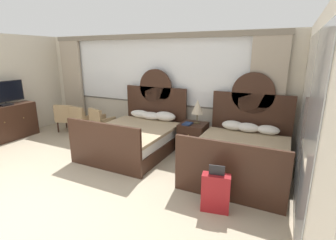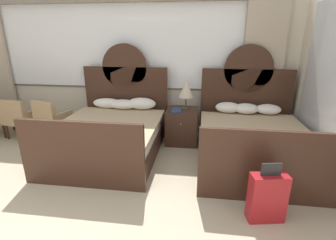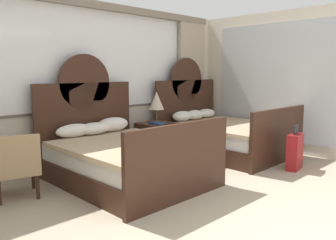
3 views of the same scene
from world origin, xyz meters
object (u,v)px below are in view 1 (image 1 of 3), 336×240
at_px(table_lamp_on_nightstand, 197,107).
at_px(armchair_by_window_centre, 82,119).
at_px(bed_near_window, 136,136).
at_px(bed_near_mirror, 241,154).
at_px(armchair_by_window_right, 67,116).
at_px(suitcase_on_floor, 216,193).
at_px(tv_flatscreen, 4,93).
at_px(nightstand_between_beds, 193,137).
at_px(book_on_nightstand, 187,124).
at_px(armchair_by_window_left, 101,122).

bearing_deg(table_lamp_on_nightstand, armchair_by_window_centre, -175.03).
xyz_separation_m(bed_near_window, bed_near_mirror, (2.39, -0.01, -0.00)).
bearing_deg(armchair_by_window_right, suitcase_on_floor, -20.37).
relative_size(tv_flatscreen, armchair_by_window_right, 1.23).
height_order(bed_near_window, tv_flatscreen, bed_near_window).
bearing_deg(suitcase_on_floor, nightstand_between_beds, 118.58).
height_order(table_lamp_on_nightstand, suitcase_on_floor, table_lamp_on_nightstand).
xyz_separation_m(bed_near_mirror, book_on_nightstand, (-1.29, 0.48, 0.31)).
xyz_separation_m(book_on_nightstand, tv_flatscreen, (-4.51, -1.26, 0.57)).
bearing_deg(bed_near_mirror, book_on_nightstand, 159.80).
xyz_separation_m(book_on_nightstand, armchair_by_window_centre, (-3.13, -0.10, -0.23)).
bearing_deg(armchair_by_window_right, table_lamp_on_nightstand, 4.19).
bearing_deg(table_lamp_on_nightstand, bed_near_mirror, -30.39).
bearing_deg(bed_near_mirror, suitcase_on_floor, -93.33).
height_order(tv_flatscreen, armchair_by_window_right, tv_flatscreen).
xyz_separation_m(bed_near_window, table_lamp_on_nightstand, (1.25, 0.66, 0.67)).
height_order(armchair_by_window_centre, armchair_by_window_right, same).
relative_size(nightstand_between_beds, book_on_nightstand, 2.51).
relative_size(table_lamp_on_nightstand, suitcase_on_floor, 0.77).
xyz_separation_m(table_lamp_on_nightstand, tv_flatscreen, (-4.67, -1.45, 0.20)).
relative_size(table_lamp_on_nightstand, armchair_by_window_left, 0.68).
relative_size(nightstand_between_beds, tv_flatscreen, 0.66).
xyz_separation_m(bed_near_window, tv_flatscreen, (-3.41, -0.79, 0.87)).
bearing_deg(nightstand_between_beds, bed_near_window, -153.82).
relative_size(bed_near_window, bed_near_mirror, 1.00).
bearing_deg(bed_near_window, suitcase_on_floor, -32.24).
relative_size(tv_flatscreen, armchair_by_window_left, 1.23).
height_order(armchair_by_window_left, armchair_by_window_right, same).
bearing_deg(armchair_by_window_left, bed_near_window, -15.50).
distance_m(book_on_nightstand, armchair_by_window_centre, 3.14).
distance_m(nightstand_between_beds, tv_flatscreen, 4.89).
bearing_deg(nightstand_between_beds, tv_flatscreen, -163.34).
bearing_deg(armchair_by_window_centre, book_on_nightstand, 1.77).
bearing_deg(armchair_by_window_left, tv_flatscreen, -150.46).
bearing_deg(tv_flatscreen, bed_near_window, 13.07).
bearing_deg(suitcase_on_floor, armchair_by_window_centre, 157.17).
relative_size(armchair_by_window_left, armchair_by_window_centre, 1.00).
distance_m(book_on_nightstand, suitcase_on_floor, 2.30).
bearing_deg(book_on_nightstand, tv_flatscreen, -164.36).
bearing_deg(table_lamp_on_nightstand, tv_flatscreen, -162.73).
bearing_deg(armchair_by_window_centre, nightstand_between_beds, 3.79).
bearing_deg(armchair_by_window_centre, tv_flatscreen, -139.84).
xyz_separation_m(nightstand_between_beds, tv_flatscreen, (-4.61, -1.38, 0.91)).
bearing_deg(armchair_by_window_left, armchair_by_window_centre, -179.79).
relative_size(nightstand_between_beds, suitcase_on_floor, 0.92).
height_order(bed_near_mirror, suitcase_on_floor, bed_near_mirror).
relative_size(bed_near_mirror, suitcase_on_floor, 3.03).
distance_m(nightstand_between_beds, table_lamp_on_nightstand, 0.71).
height_order(bed_near_mirror, book_on_nightstand, bed_near_mirror).
distance_m(bed_near_mirror, table_lamp_on_nightstand, 1.48).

